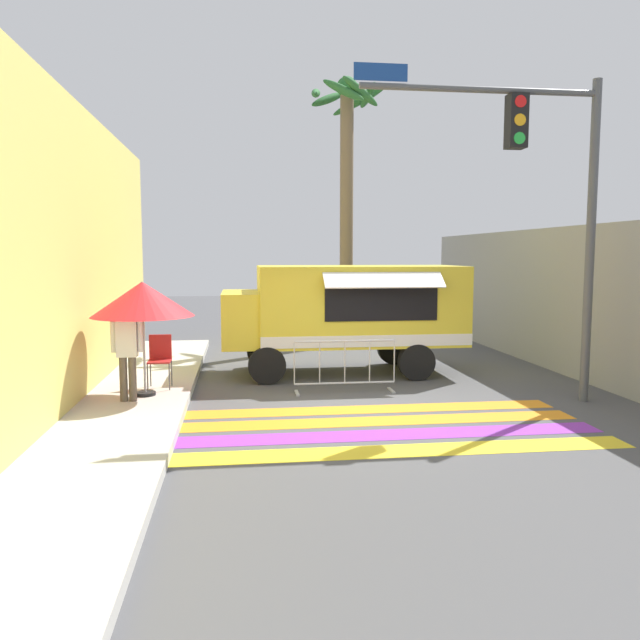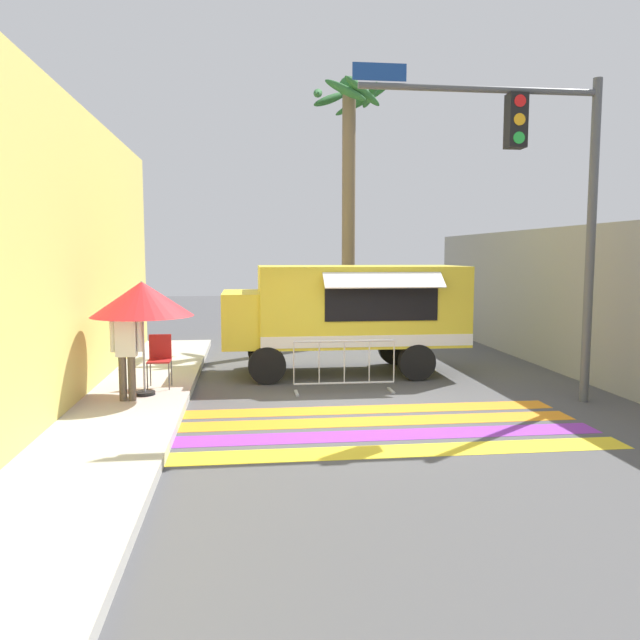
# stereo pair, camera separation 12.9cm
# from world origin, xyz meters

# --- Properties ---
(ground_plane) EXTENTS (60.00, 60.00, 0.00)m
(ground_plane) POSITION_xyz_m (0.00, 0.00, 0.00)
(ground_plane) COLOR #4C4C4F
(sidewalk_left) EXTENTS (4.40, 16.00, 0.16)m
(sidewalk_left) POSITION_xyz_m (-5.29, 0.00, 0.08)
(sidewalk_left) COLOR #B7B5AD
(sidewalk_left) RESTS_ON ground_plane
(building_left_facade) EXTENTS (0.25, 16.00, 5.27)m
(building_left_facade) POSITION_xyz_m (-5.02, 0.00, 2.63)
(building_left_facade) COLOR #E5D166
(building_left_facade) RESTS_ON ground_plane
(concrete_wall_right) EXTENTS (0.20, 16.00, 3.25)m
(concrete_wall_right) POSITION_xyz_m (4.98, 3.00, 1.63)
(concrete_wall_right) COLOR gray
(concrete_wall_right) RESTS_ON ground_plane
(crosswalk_painted) EXTENTS (6.40, 2.84, 0.01)m
(crosswalk_painted) POSITION_xyz_m (0.00, -1.17, 0.00)
(crosswalk_painted) COLOR yellow
(crosswalk_painted) RESTS_ON ground_plane
(food_truck) EXTENTS (5.23, 2.60, 2.39)m
(food_truck) POSITION_xyz_m (0.05, 3.28, 1.46)
(food_truck) COLOR yellow
(food_truck) RESTS_ON ground_plane
(traffic_signal_pole) EXTENTS (4.34, 0.29, 5.76)m
(traffic_signal_pole) POSITION_xyz_m (3.11, 0.09, 3.94)
(traffic_signal_pole) COLOR #515456
(traffic_signal_pole) RESTS_ON ground_plane
(patio_umbrella) EXTENTS (1.78, 1.78, 2.01)m
(patio_umbrella) POSITION_xyz_m (-3.85, 0.86, 1.86)
(patio_umbrella) COLOR black
(patio_umbrella) RESTS_ON sidewalk_left
(folding_chair) EXTENTS (0.41, 0.41, 0.98)m
(folding_chair) POSITION_xyz_m (-3.67, 1.53, 0.76)
(folding_chair) COLOR #4C4C51
(folding_chair) RESTS_ON sidewalk_left
(vendor_person) EXTENTS (0.53, 0.21, 1.63)m
(vendor_person) POSITION_xyz_m (-4.07, 0.46, 1.08)
(vendor_person) COLOR brown
(vendor_person) RESTS_ON sidewalk_left
(barricade_front) EXTENTS (1.96, 0.44, 1.02)m
(barricade_front) POSITION_xyz_m (-0.19, 1.33, 0.50)
(barricade_front) COLOR #B7BABF
(barricade_front) RESTS_ON ground_plane
(palm_tree) EXTENTS (2.41, 2.29, 7.68)m
(palm_tree) POSITION_xyz_m (0.92, 7.83, 5.09)
(palm_tree) COLOR #7A664C
(palm_tree) RESTS_ON ground_plane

